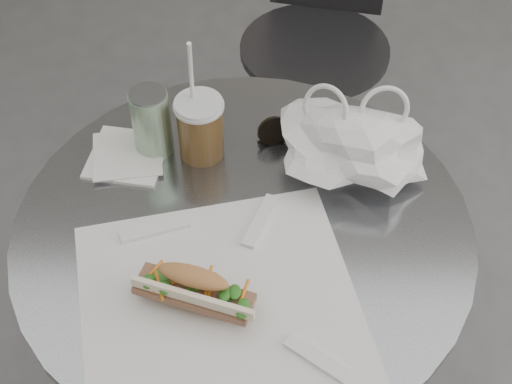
{
  "coord_description": "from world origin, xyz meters",
  "views": [
    {
      "loc": [
        0.04,
        -0.54,
        1.65
      ],
      "look_at": [
        0.02,
        0.23,
        0.79
      ],
      "focal_mm": 50.0,
      "sensor_mm": 36.0,
      "label": 1
    }
  ],
  "objects_px": {
    "cafe_table": "(245,313)",
    "iced_coffee": "(200,127)",
    "banh_mi": "(194,290)",
    "chair_far": "(314,78)",
    "drink_can": "(151,122)",
    "sunglasses": "(292,129)"
  },
  "relations": [
    {
      "from": "banh_mi",
      "to": "drink_can",
      "type": "xyz_separation_m",
      "value": [
        -0.1,
        0.33,
        0.03
      ]
    },
    {
      "from": "chair_far",
      "to": "banh_mi",
      "type": "relative_size",
      "value": 3.27
    },
    {
      "from": "cafe_table",
      "to": "iced_coffee",
      "type": "relative_size",
      "value": 2.99
    },
    {
      "from": "iced_coffee",
      "to": "drink_can",
      "type": "distance_m",
      "value": 0.09
    },
    {
      "from": "chair_far",
      "to": "drink_can",
      "type": "distance_m",
      "value": 0.89
    },
    {
      "from": "cafe_table",
      "to": "banh_mi",
      "type": "bearing_deg",
      "value": -112.52
    },
    {
      "from": "iced_coffee",
      "to": "chair_far",
      "type": "bearing_deg",
      "value": 70.8
    },
    {
      "from": "cafe_table",
      "to": "iced_coffee",
      "type": "height_order",
      "value": "iced_coffee"
    },
    {
      "from": "chair_far",
      "to": "drink_can",
      "type": "relative_size",
      "value": 5.86
    },
    {
      "from": "iced_coffee",
      "to": "sunglasses",
      "type": "height_order",
      "value": "iced_coffee"
    },
    {
      "from": "iced_coffee",
      "to": "banh_mi",
      "type": "bearing_deg",
      "value": -87.12
    },
    {
      "from": "chair_far",
      "to": "banh_mi",
      "type": "height_order",
      "value": "banh_mi"
    },
    {
      "from": "chair_far",
      "to": "banh_mi",
      "type": "bearing_deg",
      "value": 87.86
    },
    {
      "from": "sunglasses",
      "to": "drink_can",
      "type": "distance_m",
      "value": 0.25
    },
    {
      "from": "iced_coffee",
      "to": "drink_can",
      "type": "relative_size",
      "value": 1.95
    },
    {
      "from": "iced_coffee",
      "to": "sunglasses",
      "type": "relative_size",
      "value": 1.98
    },
    {
      "from": "sunglasses",
      "to": "drink_can",
      "type": "bearing_deg",
      "value": 171.62
    },
    {
      "from": "chair_far",
      "to": "banh_mi",
      "type": "distance_m",
      "value": 1.13
    },
    {
      "from": "cafe_table",
      "to": "sunglasses",
      "type": "distance_m",
      "value": 0.37
    },
    {
      "from": "cafe_table",
      "to": "iced_coffee",
      "type": "bearing_deg",
      "value": 115.96
    },
    {
      "from": "cafe_table",
      "to": "sunglasses",
      "type": "height_order",
      "value": "sunglasses"
    },
    {
      "from": "iced_coffee",
      "to": "drink_can",
      "type": "height_order",
      "value": "iced_coffee"
    }
  ]
}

